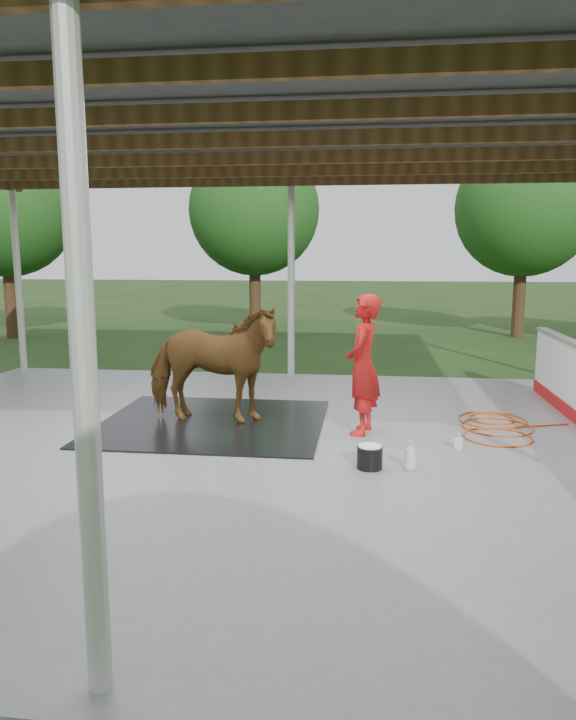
# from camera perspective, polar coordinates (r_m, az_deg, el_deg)

# --- Properties ---
(ground) EXTENTS (100.00, 100.00, 0.00)m
(ground) POSITION_cam_1_polar(r_m,az_deg,el_deg) (8.40, -3.50, -7.94)
(ground) COLOR #1E3814
(concrete_slab) EXTENTS (12.00, 10.00, 0.05)m
(concrete_slab) POSITION_cam_1_polar(r_m,az_deg,el_deg) (8.40, -3.50, -7.77)
(concrete_slab) COLOR slate
(concrete_slab) RESTS_ON ground
(pavilion_structure) EXTENTS (12.60, 10.60, 4.05)m
(pavilion_structure) POSITION_cam_1_polar(r_m,az_deg,el_deg) (8.14, -3.80, 19.74)
(pavilion_structure) COLOR beige
(pavilion_structure) RESTS_ON ground
(tree_belt) EXTENTS (28.00, 28.00, 5.80)m
(tree_belt) POSITION_cam_1_polar(r_m,az_deg,el_deg) (8.95, -0.68, 17.68)
(tree_belt) COLOR #382314
(tree_belt) RESTS_ON ground
(rubber_mat) EXTENTS (3.22, 3.02, 0.02)m
(rubber_mat) POSITION_cam_1_polar(r_m,az_deg,el_deg) (9.50, -6.72, -5.52)
(rubber_mat) COLOR black
(rubber_mat) RESTS_ON concrete_slab
(horse) EXTENTS (2.07, 1.02, 1.71)m
(horse) POSITION_cam_1_polar(r_m,az_deg,el_deg) (9.32, -6.83, -0.36)
(horse) COLOR brown
(horse) RESTS_ON rubber_mat
(handler) EXTENTS (0.57, 0.77, 1.92)m
(handler) POSITION_cam_1_polar(r_m,az_deg,el_deg) (8.80, 6.69, -0.42)
(handler) COLOR red
(handler) RESTS_ON concrete_slab
(wash_bucket) EXTENTS (0.30, 0.30, 0.28)m
(wash_bucket) POSITION_cam_1_polar(r_m,az_deg,el_deg) (7.55, 7.28, -8.51)
(wash_bucket) COLOR black
(wash_bucket) RESTS_ON concrete_slab
(soap_bottle_a) EXTENTS (0.17, 0.17, 0.34)m
(soap_bottle_a) POSITION_cam_1_polar(r_m,az_deg,el_deg) (7.58, 10.82, -8.32)
(soap_bottle_a) COLOR silver
(soap_bottle_a) RESTS_ON concrete_slab
(soap_bottle_b) EXTENTS (0.12, 0.12, 0.20)m
(soap_bottle_b) POSITION_cam_1_polar(r_m,az_deg,el_deg) (8.49, 14.93, -6.99)
(soap_bottle_b) COLOR #338CD8
(soap_bottle_b) RESTS_ON concrete_slab
(hose_coil) EXTENTS (1.61, 1.88, 0.02)m
(hose_coil) POSITION_cam_1_polar(r_m,az_deg,el_deg) (9.72, 17.93, -5.59)
(hose_coil) COLOR #BD410D
(hose_coil) RESTS_ON concrete_slab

